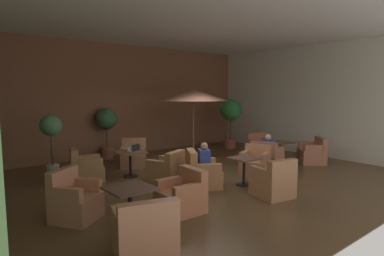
# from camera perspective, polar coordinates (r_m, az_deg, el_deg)

# --- Properties ---
(ground_plane) EXTENTS (10.52, 8.65, 0.02)m
(ground_plane) POSITION_cam_1_polar(r_m,az_deg,el_deg) (8.72, 1.79, -8.88)
(ground_plane) COLOR #523B23
(wall_back_brick) EXTENTS (10.52, 0.08, 4.00)m
(wall_back_brick) POSITION_cam_1_polar(r_m,az_deg,el_deg) (12.01, -11.56, 4.91)
(wall_back_brick) COLOR brown
(wall_back_brick) RESTS_ON ground_plane
(wall_right_plain) EXTENTS (0.08, 8.65, 4.00)m
(wall_right_plain) POSITION_cam_1_polar(r_m,az_deg,el_deg) (12.45, 20.56, 4.68)
(wall_right_plain) COLOR silver
(wall_right_plain) RESTS_ON ground_plane
(ceiling_slab) EXTENTS (10.52, 8.65, 0.06)m
(ceiling_slab) POSITION_cam_1_polar(r_m,az_deg,el_deg) (8.59, 1.89, 18.12)
(ceiling_slab) COLOR white
(ceiling_slab) RESTS_ON wall_back_brick
(cafe_table_front_left) EXTENTS (0.81, 0.81, 0.68)m
(cafe_table_front_left) POSITION_cam_1_polar(r_m,az_deg,el_deg) (8.84, -11.04, -5.18)
(cafe_table_front_left) COLOR black
(cafe_table_front_left) RESTS_ON ground_plane
(armchair_front_left_north) EXTENTS (0.96, 0.91, 0.87)m
(armchair_front_left_north) POSITION_cam_1_polar(r_m,az_deg,el_deg) (8.72, -18.60, -6.98)
(armchair_front_left_north) COLOR #A4744A
(armchair_front_left_north) RESTS_ON ground_plane
(armchair_front_left_east) EXTENTS (0.99, 1.02, 0.82)m
(armchair_front_left_east) POSITION_cam_1_polar(r_m,az_deg,el_deg) (8.22, -4.62, -7.58)
(armchair_front_left_east) COLOR #AA784E
(armchair_front_left_east) RESTS_ON ground_plane
(armchair_front_left_south) EXTENTS (1.01, 1.00, 0.87)m
(armchair_front_left_south) POSITION_cam_1_polar(r_m,az_deg,el_deg) (10.02, -10.42, -5.06)
(armchair_front_left_south) COLOR #A96F4E
(armchair_front_left_south) RESTS_ON ground_plane
(cafe_table_front_right) EXTENTS (0.62, 0.62, 0.68)m
(cafe_table_front_right) POSITION_cam_1_polar(r_m,az_deg,el_deg) (8.00, 9.34, -6.57)
(cafe_table_front_right) COLOR black
(cafe_table_front_right) RESTS_ON ground_plane
(armchair_front_right_north) EXTENTS (0.84, 0.87, 0.87)m
(armchair_front_right_north) POSITION_cam_1_polar(r_m,az_deg,el_deg) (7.27, 14.46, -9.47)
(armchair_front_right_north) COLOR #AA734D
(armchair_front_right_north) RESTS_ON ground_plane
(armchair_front_right_east) EXTENTS (0.96, 0.96, 0.83)m
(armchair_front_right_east) POSITION_cam_1_polar(r_m,az_deg,el_deg) (9.02, 11.32, -6.35)
(armchair_front_right_east) COLOR #AF7552
(armchair_front_right_east) RESTS_ON ground_plane
(armchair_front_right_south) EXTENTS (1.07, 1.08, 0.90)m
(armchair_front_right_south) POSITION_cam_1_polar(r_m,az_deg,el_deg) (7.80, 1.82, -8.18)
(armchair_front_right_south) COLOR #B4774D
(armchair_front_right_south) RESTS_ON ground_plane
(cafe_table_mid_center) EXTENTS (0.71, 0.71, 0.68)m
(cafe_table_mid_center) POSITION_cam_1_polar(r_m,az_deg,el_deg) (10.72, 15.59, -3.41)
(cafe_table_mid_center) COLOR black
(cafe_table_mid_center) RESTS_ON ground_plane
(armchair_mid_center_north) EXTENTS (1.08, 1.09, 0.84)m
(armchair_mid_center_north) POSITION_cam_1_polar(r_m,az_deg,el_deg) (11.03, 20.87, -4.32)
(armchair_mid_center_north) COLOR #AC674B
(armchair_mid_center_north) RESTS_ON ground_plane
(armchair_mid_center_east) EXTENTS (0.86, 0.84, 0.85)m
(armchair_mid_center_east) POSITION_cam_1_polar(r_m,az_deg,el_deg) (11.52, 12.01, -3.56)
(armchair_mid_center_east) COLOR #AE664A
(armchair_mid_center_east) RESTS_ON ground_plane
(armchair_mid_center_south) EXTENTS (0.92, 0.95, 0.86)m
(armchair_mid_center_south) POSITION_cam_1_polar(r_m,az_deg,el_deg) (9.80, 13.29, -5.36)
(armchair_mid_center_south) COLOR #AA6A54
(armchair_mid_center_south) RESTS_ON ground_plane
(cafe_table_rear_right) EXTENTS (0.77, 0.77, 0.68)m
(cafe_table_rear_right) POSITION_cam_1_polar(r_m,az_deg,el_deg) (5.62, -11.13, -11.94)
(cafe_table_rear_right) COLOR black
(cafe_table_rear_right) RESTS_ON ground_plane
(armchair_rear_right_north) EXTENTS (0.81, 0.75, 0.82)m
(armchair_rear_right_north) POSITION_cam_1_polar(r_m,az_deg,el_deg) (6.21, -1.75, -12.19)
(armchair_rear_right_north) COLOR #B46B45
(armchair_rear_right_north) RESTS_ON ground_plane
(armchair_rear_right_east) EXTENTS (1.00, 0.99, 0.92)m
(armchair_rear_right_east) POSITION_cam_1_polar(r_m,az_deg,el_deg) (6.22, -20.36, -12.26)
(armchair_rear_right_east) COLOR #AF7051
(armchair_rear_right_east) RESTS_ON ground_plane
(armchair_rear_right_south) EXTENTS (1.00, 0.96, 0.87)m
(armchair_rear_right_south) POSITION_cam_1_polar(r_m,az_deg,el_deg) (4.70, -8.47, -18.40)
(armchair_rear_right_south) COLOR #A96D4F
(armchair_rear_right_south) RESTS_ON ground_plane
(patio_umbrella_tall_red) EXTENTS (2.37, 2.37, 2.39)m
(patio_umbrella_tall_red) POSITION_cam_1_polar(r_m,az_deg,el_deg) (10.73, 0.27, 5.89)
(patio_umbrella_tall_red) COLOR #2D2D2D
(patio_umbrella_tall_red) RESTS_ON ground_plane
(potted_tree_left_corner) EXTENTS (0.58, 0.58, 1.70)m
(potted_tree_left_corner) POSITION_cam_1_polar(r_m,az_deg,el_deg) (9.36, -23.97, -0.76)
(potted_tree_left_corner) COLOR silver
(potted_tree_left_corner) RESTS_ON ground_plane
(potted_tree_mid_left) EXTENTS (0.73, 0.73, 1.76)m
(potted_tree_mid_left) POSITION_cam_1_polar(r_m,az_deg,el_deg) (11.24, -15.11, 0.65)
(potted_tree_mid_left) COLOR #A66247
(potted_tree_mid_left) RESTS_ON ground_plane
(potted_tree_mid_right) EXTENTS (0.88, 0.88, 2.02)m
(potted_tree_mid_right) POSITION_cam_1_polar(r_m,az_deg,el_deg) (13.02, 6.95, 2.60)
(potted_tree_mid_right) COLOR #AC5E45
(potted_tree_mid_right) RESTS_ON ground_plane
(patron_blue_shirt) EXTENTS (0.29, 0.40, 0.62)m
(patron_blue_shirt) POSITION_cam_1_polar(r_m,az_deg,el_deg) (9.77, 13.45, -3.07)
(patron_blue_shirt) COLOR #2D4598
(patron_blue_shirt) RESTS_ON ground_plane
(patron_by_window) EXTENTS (0.41, 0.45, 0.65)m
(patron_by_window) POSITION_cam_1_polar(r_m,az_deg,el_deg) (7.72, 2.19, -5.36)
(patron_by_window) COLOR #303D94
(patron_by_window) RESTS_ON ground_plane
(iced_drink_cup) EXTENTS (0.08, 0.08, 0.11)m
(iced_drink_cup) POSITION_cam_1_polar(r_m,az_deg,el_deg) (8.93, -11.33, -3.70)
(iced_drink_cup) COLOR white
(iced_drink_cup) RESTS_ON cafe_table_front_left
(open_laptop) EXTENTS (0.37, 0.32, 0.20)m
(open_laptop) POSITION_cam_1_polar(r_m,az_deg,el_deg) (8.83, -10.37, -3.82)
(open_laptop) COLOR #9EA0A5
(open_laptop) RESTS_ON cafe_table_front_left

